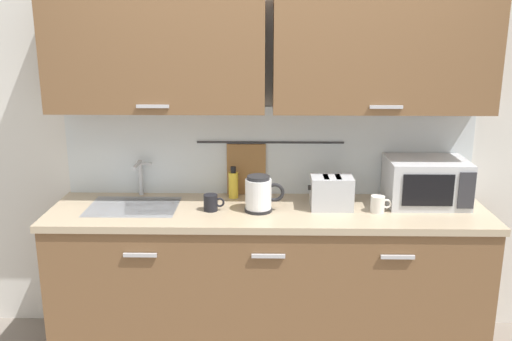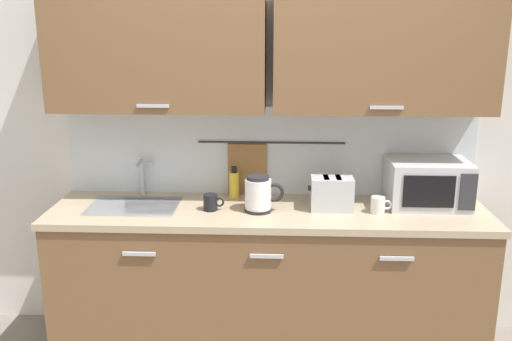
# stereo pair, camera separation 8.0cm
# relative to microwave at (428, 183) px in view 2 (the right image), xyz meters

# --- Properties ---
(counter_unit) EXTENTS (2.53, 0.64, 0.90)m
(counter_unit) POSITION_rel_microwave_xyz_m (-0.94, -0.11, -0.58)
(counter_unit) COLOR brown
(counter_unit) RESTS_ON ground
(back_wall_assembly) EXTENTS (3.70, 0.41, 2.50)m
(back_wall_assembly) POSITION_rel_microwave_xyz_m (-0.93, 0.12, 0.49)
(back_wall_assembly) COLOR silver
(back_wall_assembly) RESTS_ON ground
(sink_faucet) EXTENTS (0.09, 0.17, 0.22)m
(sink_faucet) POSITION_rel_microwave_xyz_m (-1.72, 0.12, 0.01)
(sink_faucet) COLOR #B2B5BA
(sink_faucet) RESTS_ON counter_unit
(microwave) EXTENTS (0.46, 0.35, 0.27)m
(microwave) POSITION_rel_microwave_xyz_m (0.00, 0.00, 0.00)
(microwave) COLOR silver
(microwave) RESTS_ON counter_unit
(electric_kettle) EXTENTS (0.23, 0.16, 0.21)m
(electric_kettle) POSITION_rel_microwave_xyz_m (-0.98, -0.15, -0.03)
(electric_kettle) COLOR black
(electric_kettle) RESTS_ON counter_unit
(dish_soap_bottle) EXTENTS (0.06, 0.06, 0.20)m
(dish_soap_bottle) POSITION_rel_microwave_xyz_m (-1.14, 0.10, -0.05)
(dish_soap_bottle) COLOR yellow
(dish_soap_bottle) RESTS_ON counter_unit
(mug_near_sink) EXTENTS (0.12, 0.08, 0.09)m
(mug_near_sink) POSITION_rel_microwave_xyz_m (-1.26, -0.15, -0.09)
(mug_near_sink) COLOR black
(mug_near_sink) RESTS_ON counter_unit
(toaster) EXTENTS (0.26, 0.17, 0.19)m
(toaster) POSITION_rel_microwave_xyz_m (-0.57, -0.09, -0.04)
(toaster) COLOR #B7BABF
(toaster) RESTS_ON counter_unit
(mug_by_kettle) EXTENTS (0.12, 0.08, 0.09)m
(mug_by_kettle) POSITION_rel_microwave_xyz_m (-0.31, -0.16, -0.09)
(mug_by_kettle) COLOR silver
(mug_by_kettle) RESTS_ON counter_unit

